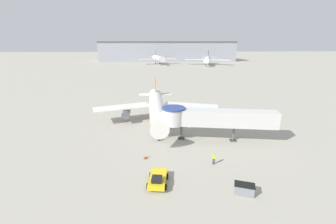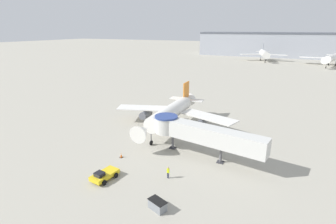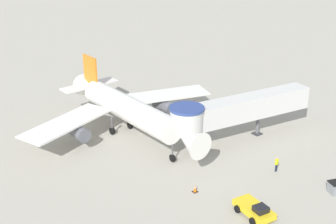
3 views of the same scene
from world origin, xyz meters
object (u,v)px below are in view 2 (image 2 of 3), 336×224
(pushback_tug_yellow, at_px, (104,175))
(ground_crew_marshaller, at_px, (168,172))
(traffic_cone_near_nose, at_px, (121,155))
(background_jet_gray_tail, at_px, (264,54))
(jet_bridge, at_px, (198,133))
(background_jet_black_tail, at_px, (332,58))
(main_airplane, at_px, (171,113))
(service_container_gray, at_px, (158,205))
(traffic_cone_starboard_wing, at_px, (217,141))

(pushback_tug_yellow, relative_size, ground_crew_marshaller, 2.41)
(traffic_cone_near_nose, height_order, background_jet_gray_tail, background_jet_gray_tail)
(traffic_cone_near_nose, relative_size, ground_crew_marshaller, 0.46)
(jet_bridge, height_order, background_jet_black_tail, background_jet_black_tail)
(pushback_tug_yellow, relative_size, background_jet_gray_tail, 0.14)
(main_airplane, height_order, traffic_cone_near_nose, main_airplane)
(main_airplane, bearing_deg, background_jet_gray_tail, 87.61)
(traffic_cone_near_nose, bearing_deg, background_jet_gray_tail, 88.35)
(ground_crew_marshaller, bearing_deg, jet_bridge, 84.30)
(pushback_tug_yellow, xyz_separation_m, traffic_cone_near_nose, (-1.75, 6.55, -0.30))
(pushback_tug_yellow, bearing_deg, background_jet_gray_tail, 96.71)
(background_jet_black_tail, bearing_deg, ground_crew_marshaller, -86.83)
(service_container_gray, bearing_deg, pushback_tug_yellow, 166.16)
(main_airplane, distance_m, background_jet_gray_tail, 138.01)
(pushback_tug_yellow, height_order, ground_crew_marshaller, ground_crew_marshaller)
(traffic_cone_near_nose, distance_m, background_jet_black_tail, 151.36)
(ground_crew_marshaller, xyz_separation_m, background_jet_black_tail, (32.58, 147.54, 3.59))
(background_jet_black_tail, bearing_deg, main_airplane, -91.73)
(main_airplane, xyz_separation_m, background_jet_black_tail, (40.50, 129.65, 0.97))
(jet_bridge, height_order, service_container_gray, jet_bridge)
(traffic_cone_starboard_wing, relative_size, traffic_cone_near_nose, 0.86)
(pushback_tug_yellow, xyz_separation_m, traffic_cone_starboard_wing, (11.01, 19.21, -0.36))
(service_container_gray, relative_size, ground_crew_marshaller, 1.43)
(ground_crew_marshaller, relative_size, background_jet_gray_tail, 0.06)
(jet_bridge, xyz_separation_m, ground_crew_marshaller, (-1.41, -8.53, -3.14))
(main_airplane, xyz_separation_m, service_container_gray, (9.78, -24.58, -3.04))
(background_jet_gray_tail, bearing_deg, background_jet_black_tail, -25.18)
(pushback_tug_yellow, relative_size, service_container_gray, 1.68)
(service_container_gray, xyz_separation_m, background_jet_gray_tail, (-7.27, 162.56, 4.16))
(traffic_cone_near_nose, relative_size, background_jet_black_tail, 0.02)
(background_jet_black_tail, bearing_deg, pushback_tug_yellow, -89.37)
(ground_crew_marshaller, bearing_deg, traffic_cone_near_nose, 170.53)
(service_container_gray, distance_m, ground_crew_marshaller, 6.96)
(traffic_cone_near_nose, bearing_deg, pushback_tug_yellow, -75.01)
(service_container_gray, bearing_deg, traffic_cone_near_nose, 142.40)
(main_airplane, relative_size, service_container_gray, 10.78)
(jet_bridge, distance_m, traffic_cone_near_nose, 13.39)
(pushback_tug_yellow, xyz_separation_m, service_container_gray, (9.92, -2.44, -0.07))
(jet_bridge, height_order, background_jet_gray_tail, background_jet_gray_tail)
(jet_bridge, bearing_deg, background_jet_black_tail, 86.37)
(jet_bridge, bearing_deg, traffic_cone_near_nose, -141.97)
(main_airplane, xyz_separation_m, ground_crew_marshaller, (7.92, -17.89, -2.62))
(service_container_gray, bearing_deg, background_jet_black_tail, 78.73)
(service_container_gray, bearing_deg, background_jet_gray_tail, 92.56)
(traffic_cone_near_nose, bearing_deg, main_airplane, 83.07)
(pushback_tug_yellow, bearing_deg, traffic_cone_near_nose, 112.64)
(main_airplane, relative_size, background_jet_gray_tail, 0.93)
(jet_bridge, distance_m, background_jet_black_tail, 142.46)
(pushback_tug_yellow, distance_m, background_jet_black_tail, 157.18)
(ground_crew_marshaller, bearing_deg, service_container_gray, -70.79)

